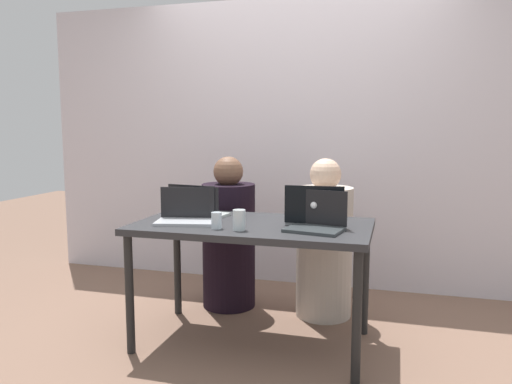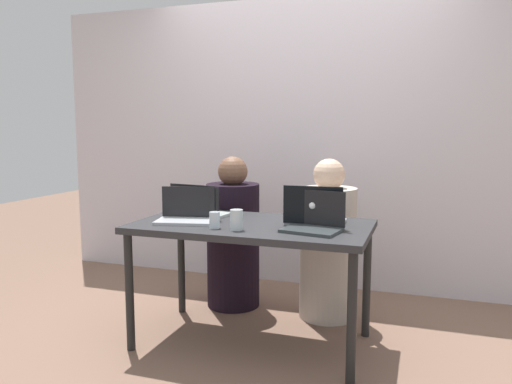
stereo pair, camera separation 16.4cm
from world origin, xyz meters
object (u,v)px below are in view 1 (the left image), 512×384
Objects in this scene: laptop_front_left at (188,215)px; water_glass_center at (239,221)px; person_on_left at (229,240)px; person_on_right at (324,247)px; laptop_back_left at (197,210)px; laptop_back_right at (315,215)px; laptop_front_right at (317,222)px; water_glass_left at (217,222)px.

laptop_front_left reaches higher than water_glass_center.
laptop_front_left is at bearing 85.90° from person_on_left.
person_on_right is 1.04m from laptop_front_left.
water_glass_center is at bearing 148.60° from laptop_back_left.
person_on_left is at bearing 112.91° from water_glass_center.
laptop_front_right is at bearing 98.42° from laptop_back_right.
person_on_right is at bearing 104.94° from laptop_front_right.
laptop_back_left is at bearing 140.18° from water_glass_center.
laptop_back_right is at bearing 89.05° from person_on_right.
person_on_right is at bearing 57.51° from water_glass_left.
laptop_front_left is at bearing 8.90° from laptop_back_right.
water_glass_left is (-0.55, -0.12, -0.01)m from laptop_front_right.
laptop_front_left is 0.79m from laptop_front_right.
water_glass_left is (-0.14, 0.01, -0.01)m from water_glass_center.
laptop_front_left is 3.41× the size of water_glass_center.
person_on_left is at bearing -38.26° from laptop_back_right.
person_on_right is 3.26× the size of laptop_front_right.
person_on_right is at bearing 65.33° from water_glass_center.
laptop_back_right is at bearing 112.53° from laptop_front_right.
person_on_left is 0.93m from laptop_back_right.
laptop_back_right is (0.75, 0.16, 0.01)m from laptop_front_left.
laptop_front_right reaches higher than laptop_front_left.
laptop_front_left is 1.11× the size of laptop_back_right.
water_glass_center is (-0.37, -0.80, 0.31)m from person_on_right.
laptop_back_left reaches higher than laptop_front_left.
laptop_back_right reaches higher than water_glass_center.
person_on_left reaches higher than laptop_front_left.
person_on_left reaches higher than laptop_front_right.
person_on_right is 0.99m from water_glass_left.
person_on_left is at bearing 149.01° from laptop_front_right.
laptop_back_left is 0.40m from water_glass_left.
laptop_back_left is at bearing 83.33° from person_on_left.
laptop_front_left is 4.20× the size of water_glass_left.
water_glass_center is (0.38, -0.32, 0.00)m from laptop_back_left.
laptop_back_left is 3.11× the size of water_glass_center.
person_on_right is at bearing -91.82° from laptop_back_right.
laptop_front_left reaches higher than water_glass_left.
laptop_back_left is (-0.05, -0.48, 0.30)m from person_on_left.
person_on_left reaches higher than water_glass_center.
person_on_left is 0.87m from water_glass_left.
water_glass_center is (-0.38, -0.30, -0.00)m from laptop_back_right.
laptop_back_left is 0.50m from water_glass_center.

